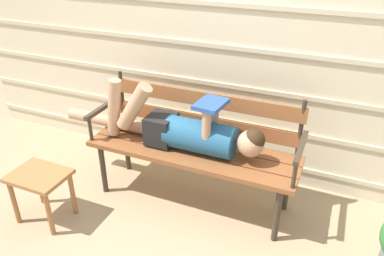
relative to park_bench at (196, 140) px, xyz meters
name	(u,v)px	position (x,y,z in m)	size (l,w,h in m)	color
ground_plane	(188,205)	(0.00, -0.14, -0.52)	(12.00, 12.00, 0.00)	tan
house_siding	(220,45)	(0.00, 0.50, 0.61)	(5.08, 0.08, 2.24)	beige
park_bench	(196,140)	(0.00, 0.00, 0.00)	(1.61, 0.48, 0.91)	brown
reclining_person	(181,130)	(-0.08, -0.07, 0.11)	(1.70, 0.27, 0.50)	#23567A
footstool	(41,183)	(-0.92, -0.69, -0.20)	(0.40, 0.31, 0.40)	#9E6638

